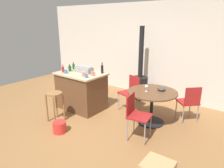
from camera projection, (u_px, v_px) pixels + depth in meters
ground_plane at (91, 125)px, 4.49m from camera, size 8.80×8.80×0.00m
back_wall at (149, 50)px, 6.04m from camera, size 8.00×0.10×2.70m
kitchen_island at (81, 91)px, 5.23m from camera, size 1.19×0.83×0.94m
wooden_stool at (55, 100)px, 4.52m from camera, size 0.35×0.35×0.68m
dining_table at (152, 99)px, 4.43m from camera, size 1.07×1.07×0.73m
folding_chair_near at (130, 91)px, 5.08m from camera, size 0.50×0.50×0.88m
folding_chair_far at (136, 113)px, 3.83m from camera, size 0.46×0.46×0.88m
folding_chair_left at (189, 101)px, 4.50m from camera, size 0.57×0.57×0.85m
wood_stove at (140, 82)px, 5.87m from camera, size 0.44×0.45×2.05m
toolbox at (84, 70)px, 5.10m from camera, size 0.47×0.22×0.16m
bottle_0 at (70, 68)px, 5.25m from camera, size 0.07×0.07×0.19m
bottle_1 at (63, 69)px, 5.14m from camera, size 0.06×0.06×0.20m
bottle_2 at (102, 69)px, 5.03m from camera, size 0.06×0.06×0.27m
bottle_3 at (74, 66)px, 5.47m from camera, size 0.06×0.06×0.19m
cup_0 at (86, 76)px, 4.64m from camera, size 0.11×0.08×0.10m
cup_1 at (66, 71)px, 5.04m from camera, size 0.12×0.08×0.10m
cup_2 at (84, 74)px, 4.79m from camera, size 0.12×0.09×0.09m
cup_3 at (93, 74)px, 4.84m from camera, size 0.12×0.08×0.10m
cup_4 at (76, 69)px, 5.32m from camera, size 0.12×0.09×0.09m
wine_glass at (147, 87)px, 4.36m from camera, size 0.07×0.07×0.14m
serving_bowl at (161, 89)px, 4.43m from camera, size 0.18×0.18×0.07m
plastic_bucket at (60, 127)px, 4.16m from camera, size 0.27×0.27×0.23m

